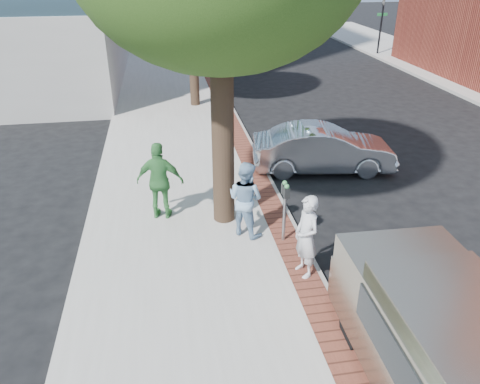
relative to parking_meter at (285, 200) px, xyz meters
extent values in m
plane|color=black|center=(-0.60, -0.67, -1.21)|extent=(120.00, 120.00, 0.00)
cube|color=#9E9991|center=(-2.10, 7.33, -1.13)|extent=(5.00, 60.00, 0.15)
cube|color=brown|center=(0.10, 7.33, -1.05)|extent=(0.60, 60.00, 0.01)
cube|color=gray|center=(0.45, 7.33, -1.13)|extent=(0.10, 60.00, 0.15)
cylinder|color=black|center=(0.30, 21.33, 0.69)|extent=(0.12, 0.12, 3.80)
imported|color=black|center=(0.30, 21.33, 1.79)|extent=(0.18, 0.15, 0.90)
cube|color=#1E7238|center=(0.30, 21.33, 1.39)|extent=(0.70, 0.03, 0.18)
cylinder|color=black|center=(11.90, 21.33, 0.69)|extent=(0.12, 0.12, 3.80)
imported|color=black|center=(11.90, 21.33, 1.79)|extent=(0.18, 0.15, 0.90)
cube|color=#1E7238|center=(11.90, 21.33, 1.39)|extent=(0.70, 0.03, 0.18)
cylinder|color=black|center=(-1.20, 1.23, 1.14)|extent=(0.52, 0.52, 4.40)
cylinder|color=black|center=(-1.10, 11.33, 0.87)|extent=(0.40, 0.40, 3.85)
cylinder|color=gray|center=(0.00, 0.00, -0.48)|extent=(0.07, 0.07, 1.15)
cube|color=#2D3030|center=(0.00, -0.09, 0.21)|extent=(0.12, 0.14, 0.24)
cube|color=#2D3030|center=(0.00, 0.09, 0.21)|extent=(0.12, 0.14, 0.24)
sphere|color=#3F8C4C|center=(0.00, -0.09, 0.36)|extent=(0.11, 0.11, 0.11)
sphere|color=#3F8C4C|center=(0.00, 0.09, 0.36)|extent=(0.11, 0.11, 0.11)
imported|color=silver|center=(0.11, -1.29, -0.17)|extent=(0.57, 0.73, 1.77)
imported|color=#80A5C6|center=(-0.80, 0.47, -0.15)|extent=(1.10, 1.10, 1.80)
imported|color=#3C8541|center=(-2.71, 1.56, -0.07)|extent=(1.23, 0.73, 1.96)
imported|color=silver|center=(2.25, 3.95, -0.50)|extent=(4.46, 2.07, 1.41)
imported|color=black|center=(2.34, 19.94, -0.44)|extent=(4.49, 1.84, 1.53)
cube|color=gray|center=(1.20, -4.82, -0.18)|extent=(2.08, 5.00, 1.39)
cube|color=gray|center=(1.25, -2.65, -0.46)|extent=(1.93, 0.97, 0.83)
cylinder|color=black|center=(0.39, -3.20, -0.87)|extent=(0.24, 0.67, 0.66)
cylinder|color=black|center=(2.08, -3.24, -0.87)|extent=(0.24, 0.67, 0.66)
cube|color=black|center=(0.21, -4.59, 0.14)|extent=(0.07, 2.06, 0.57)
cube|color=black|center=(1.26, -2.19, -0.12)|extent=(1.65, 0.06, 0.41)
camera|label=1|loc=(-2.49, -8.81, 4.81)|focal=35.00mm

